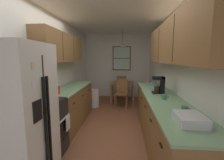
# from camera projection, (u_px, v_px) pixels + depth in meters

# --- Properties ---
(ground_plane) EXTENTS (12.00, 12.00, 0.00)m
(ground_plane) POSITION_uv_depth(u_px,v_px,m) (112.00, 120.00, 4.04)
(ground_plane) COLOR brown
(wall_left) EXTENTS (0.10, 9.00, 2.55)m
(wall_left) POSITION_uv_depth(u_px,v_px,m) (59.00, 71.00, 3.98)
(wall_left) COLOR white
(wall_left) RESTS_ON ground
(wall_right) EXTENTS (0.10, 9.00, 2.55)m
(wall_right) POSITION_uv_depth(u_px,v_px,m) (169.00, 71.00, 3.76)
(wall_right) COLOR white
(wall_right) RESTS_ON ground
(wall_back) EXTENTS (4.40, 0.10, 2.55)m
(wall_back) POSITION_uv_depth(u_px,v_px,m) (118.00, 66.00, 6.48)
(wall_back) COLOR white
(wall_back) RESTS_ON ground
(ceiling_slab) EXTENTS (4.40, 9.00, 0.08)m
(ceiling_slab) POSITION_uv_depth(u_px,v_px,m) (112.00, 15.00, 3.69)
(ceiling_slab) COLOR white
(refrigerator) EXTENTS (0.75, 0.72, 1.76)m
(refrigerator) POSITION_uv_depth(u_px,v_px,m) (16.00, 120.00, 1.81)
(refrigerator) COLOR white
(refrigerator) RESTS_ON ground
(stove_range) EXTENTS (0.66, 0.59, 1.10)m
(stove_range) POSITION_uv_depth(u_px,v_px,m) (43.00, 128.00, 2.54)
(stove_range) COLOR black
(stove_range) RESTS_ON ground
(microwave_over_range) EXTENTS (0.39, 0.57, 0.34)m
(microwave_over_range) POSITION_uv_depth(u_px,v_px,m) (32.00, 54.00, 2.39)
(microwave_over_range) COLOR black
(counter_left) EXTENTS (0.64, 2.02, 0.90)m
(counter_left) POSITION_uv_depth(u_px,v_px,m) (71.00, 105.00, 3.84)
(counter_left) COLOR brown
(counter_left) RESTS_ON ground
(upper_cabinets_left) EXTENTS (0.33, 2.10, 0.64)m
(upper_cabinets_left) POSITION_uv_depth(u_px,v_px,m) (62.00, 48.00, 3.61)
(upper_cabinets_left) COLOR brown
(counter_right) EXTENTS (0.64, 3.30, 0.90)m
(counter_right) POSITION_uv_depth(u_px,v_px,m) (162.00, 120.00, 2.92)
(counter_right) COLOR brown
(counter_right) RESTS_ON ground
(upper_cabinets_right) EXTENTS (0.33, 2.98, 0.72)m
(upper_cabinets_right) POSITION_uv_depth(u_px,v_px,m) (174.00, 42.00, 2.66)
(upper_cabinets_right) COLOR brown
(dining_table) EXTENTS (0.82, 0.73, 0.73)m
(dining_table) POSITION_uv_depth(u_px,v_px,m) (122.00, 86.00, 5.67)
(dining_table) COLOR brown
(dining_table) RESTS_ON ground
(dining_chair_near) EXTENTS (0.45, 0.45, 0.90)m
(dining_chair_near) POSITION_uv_depth(u_px,v_px,m) (122.00, 92.00, 5.12)
(dining_chair_near) COLOR brown
(dining_chair_near) RESTS_ON ground
(dining_chair_far) EXTENTS (0.40, 0.40, 0.90)m
(dining_chair_far) POSITION_uv_depth(u_px,v_px,m) (122.00, 86.00, 6.25)
(dining_chair_far) COLOR brown
(dining_chair_far) RESTS_ON ground
(pendant_light) EXTENTS (0.27, 0.27, 0.60)m
(pendant_light) POSITION_uv_depth(u_px,v_px,m) (123.00, 46.00, 5.48)
(pendant_light) COLOR black
(back_window) EXTENTS (0.73, 0.05, 0.96)m
(back_window) POSITION_uv_depth(u_px,v_px,m) (122.00, 58.00, 6.36)
(back_window) COLOR brown
(trash_bin) EXTENTS (0.35, 0.35, 0.56)m
(trash_bin) POSITION_uv_depth(u_px,v_px,m) (94.00, 98.00, 5.16)
(trash_bin) COLOR white
(trash_bin) RESTS_ON ground
(storage_canister) EXTENTS (0.10, 0.10, 0.18)m
(storage_canister) POSITION_uv_depth(u_px,v_px,m) (57.00, 89.00, 3.06)
(storage_canister) COLOR red
(storage_canister) RESTS_ON counter_left
(dish_towel) EXTENTS (0.02, 0.16, 0.24)m
(dish_towel) POSITION_uv_depth(u_px,v_px,m) (68.00, 123.00, 2.66)
(dish_towel) COLOR white
(coffee_maker) EXTENTS (0.22, 0.18, 0.33)m
(coffee_maker) POSITION_uv_depth(u_px,v_px,m) (160.00, 85.00, 3.09)
(coffee_maker) COLOR black
(coffee_maker) RESTS_ON counter_right
(mug_by_coffeemaker) EXTENTS (0.12, 0.08, 0.09)m
(mug_by_coffeemaker) POSITION_uv_depth(u_px,v_px,m) (164.00, 97.00, 2.63)
(mug_by_coffeemaker) COLOR #3F7F4C
(mug_by_coffeemaker) RESTS_ON counter_right
(mug_spare) EXTENTS (0.12, 0.08, 0.10)m
(mug_spare) POSITION_uv_depth(u_px,v_px,m) (185.00, 110.00, 1.93)
(mug_spare) COLOR #3F7F4C
(mug_spare) RESTS_ON counter_right
(fruit_bowl) EXTENTS (0.20, 0.20, 0.09)m
(fruit_bowl) POSITION_uv_depth(u_px,v_px,m) (154.00, 84.00, 3.92)
(fruit_bowl) COLOR #597F9E
(fruit_bowl) RESTS_ON counter_right
(dish_rack) EXTENTS (0.28, 0.34, 0.10)m
(dish_rack) POSITION_uv_depth(u_px,v_px,m) (190.00, 119.00, 1.66)
(dish_rack) COLOR silver
(dish_rack) RESTS_ON counter_right
(table_serving_bowl) EXTENTS (0.18, 0.18, 0.06)m
(table_serving_bowl) POSITION_uv_depth(u_px,v_px,m) (122.00, 81.00, 5.70)
(table_serving_bowl) COLOR #E0D14C
(table_serving_bowl) RESTS_ON dining_table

